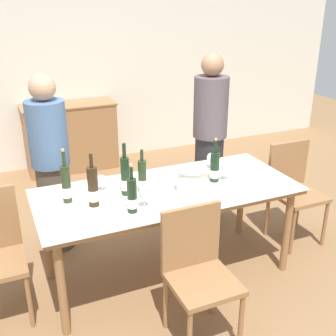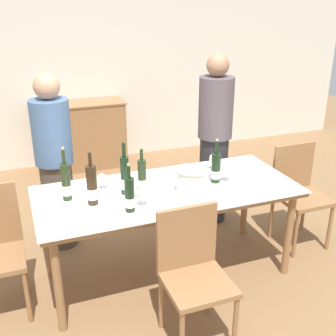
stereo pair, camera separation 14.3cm
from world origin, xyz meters
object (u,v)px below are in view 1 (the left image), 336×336
(wine_bottle_0, at_px, (132,196))
(wine_bottle_2, at_px, (215,167))
(ice_bucket, at_px, (192,180))
(wine_glass_1, at_px, (212,158))
(wine_bottle_1, at_px, (142,178))
(sideboard_cabinet, at_px, (71,137))
(wine_bottle_5, at_px, (125,177))
(wine_glass_0, at_px, (144,194))
(person_guest_left, at_px, (209,141))
(dining_table, at_px, (168,198))
(wine_bottle_4, at_px, (93,188))
(wine_glass_2, at_px, (226,168))
(person_host, at_px, (51,166))
(chair_near_front, at_px, (197,266))
(wine_bottle_3, at_px, (66,185))
(chair_right_end, at_px, (293,185))
(wine_glass_3, at_px, (102,180))

(wine_bottle_0, relative_size, wine_bottle_2, 0.98)
(ice_bucket, xyz_separation_m, wine_glass_1, (0.37, 0.35, -0.00))
(wine_bottle_1, bearing_deg, sideboard_cabinet, 90.88)
(wine_bottle_5, relative_size, wine_glass_0, 2.80)
(person_guest_left, bearing_deg, dining_table, -136.46)
(wine_bottle_4, relative_size, wine_glass_1, 2.74)
(wine_bottle_4, xyz_separation_m, wine_glass_2, (1.09, 0.00, -0.03))
(dining_table, height_order, person_host, person_host)
(wine_bottle_5, height_order, chair_near_front, wine_bottle_5)
(ice_bucket, height_order, wine_bottle_4, wine_bottle_4)
(wine_bottle_5, bearing_deg, wine_glass_2, -5.62)
(wine_bottle_4, bearing_deg, wine_bottle_3, 140.37)
(wine_bottle_5, relative_size, wine_glass_1, 2.82)
(wine_bottle_1, bearing_deg, chair_right_end, 2.38)
(chair_right_end, xyz_separation_m, person_host, (-2.07, 0.71, 0.26))
(wine_bottle_4, relative_size, person_host, 0.25)
(sideboard_cabinet, bearing_deg, wine_bottle_2, -76.19)
(wine_bottle_1, bearing_deg, wine_bottle_0, -123.78)
(wine_bottle_3, bearing_deg, sideboard_cabinet, 78.60)
(sideboard_cabinet, bearing_deg, wine_glass_1, -72.52)
(wine_glass_3, bearing_deg, chair_near_front, -65.31)
(wine_glass_3, xyz_separation_m, person_guest_left, (1.23, 0.54, -0.01))
(wine_glass_0, distance_m, chair_near_front, 0.62)
(wine_bottle_0, xyz_separation_m, chair_right_end, (1.68, 0.32, -0.36))
(ice_bucket, height_order, person_host, person_host)
(sideboard_cabinet, xyz_separation_m, wine_bottle_3, (-0.51, -2.53, 0.47))
(dining_table, distance_m, wine_bottle_0, 0.48)
(dining_table, distance_m, chair_near_front, 0.70)
(wine_bottle_5, distance_m, chair_right_end, 1.68)
(wine_bottle_2, xyz_separation_m, wine_glass_2, (0.09, -0.03, -0.01))
(wine_glass_2, height_order, wine_glass_3, wine_glass_2)
(chair_right_end, bearing_deg, wine_bottle_1, -177.62)
(wine_bottle_4, height_order, wine_glass_1, wine_bottle_4)
(wine_bottle_0, relative_size, person_host, 0.22)
(wine_bottle_1, height_order, chair_right_end, wine_bottle_1)
(person_guest_left, bearing_deg, wine_bottle_1, -143.89)
(wine_bottle_0, height_order, wine_bottle_4, wine_bottle_4)
(wine_bottle_3, bearing_deg, wine_bottle_5, -6.94)
(wine_bottle_1, distance_m, wine_bottle_4, 0.39)
(wine_bottle_2, bearing_deg, chair_near_front, -126.18)
(wine_glass_0, distance_m, person_guest_left, 1.38)
(wine_bottle_1, relative_size, wine_glass_0, 2.41)
(sideboard_cabinet, height_order, person_host, person_host)
(wine_bottle_1, relative_size, wine_bottle_2, 0.97)
(wine_bottle_5, distance_m, wine_glass_1, 0.86)
(wine_bottle_4, bearing_deg, wine_glass_0, -27.00)
(wine_bottle_0, height_order, wine_glass_1, wine_bottle_0)
(wine_glass_1, bearing_deg, wine_bottle_2, -114.11)
(wine_bottle_0, bearing_deg, person_guest_left, 40.18)
(dining_table, distance_m, wine_bottle_2, 0.45)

